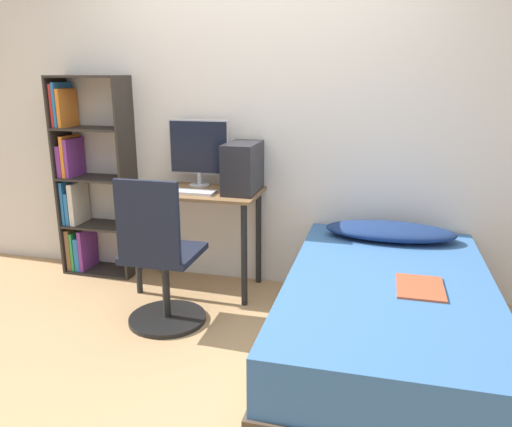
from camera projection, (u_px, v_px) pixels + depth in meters
name	position (u px, v px, depth m)	size (l,w,h in m)	color
ground_plane	(200.00, 376.00, 2.72)	(14.00, 14.00, 0.00)	tan
wall_back	(261.00, 122.00, 3.69)	(8.00, 0.05, 2.50)	silver
desk	(199.00, 210.00, 3.69)	(0.92, 0.51, 0.77)	brown
bookshelf	(85.00, 185.00, 4.01)	(0.59, 0.28, 1.58)	#2D2823
office_chair	(161.00, 269.00, 3.17)	(0.51, 0.51, 1.00)	black
bed	(386.00, 322.00, 2.79)	(1.14, 1.95, 0.51)	#4C3D2D
pillow	(390.00, 231.00, 3.38)	(0.86, 0.36, 0.11)	navy
magazine	(420.00, 287.00, 2.61)	(0.24, 0.32, 0.01)	#B24C2D
monitor	(199.00, 150.00, 3.73)	(0.47, 0.16, 0.50)	#B7B7BC
keyboard	(191.00, 192.00, 3.56)	(0.35, 0.13, 0.02)	silver
pc_tower	(243.00, 168.00, 3.56)	(0.22, 0.39, 0.35)	#232328
phone	(149.00, 187.00, 3.73)	(0.07, 0.14, 0.01)	black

